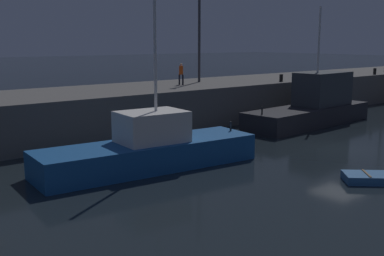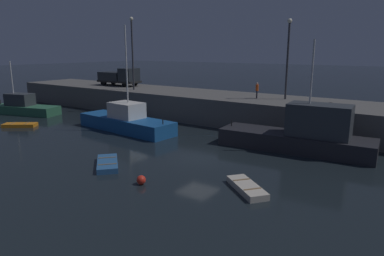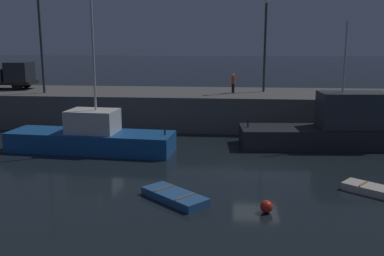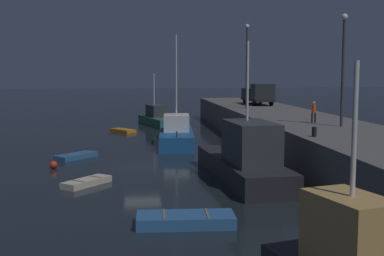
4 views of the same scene
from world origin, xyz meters
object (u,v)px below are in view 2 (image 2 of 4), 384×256
dinghy_orange_near (20,125)px  rowboat_blue_far (247,187)px  fishing_boat_blue (24,107)px  bollard_central (330,106)px  utility_truck (120,77)px  lamp_post_west (132,48)px  mooring_buoy_near (141,180)px  fishing_boat_orange (303,134)px  fishing_trawler_red (126,121)px  lamp_post_east (288,53)px  rowboat_white_mid (107,164)px  dockworker (257,89)px

dinghy_orange_near → rowboat_blue_far: (25.73, -1.69, 0.01)m
fishing_boat_blue → bollard_central: 33.79m
utility_truck → fishing_boat_blue: bearing=-113.3°
fishing_boat_blue → lamp_post_west: 14.63m
fishing_boat_blue → mooring_buoy_near: size_ratio=16.11×
fishing_boat_blue → fishing_boat_orange: fishing_boat_orange is taller
fishing_trawler_red → mooring_buoy_near: bearing=-41.3°
fishing_boat_blue → utility_truck: (4.75, 11.05, 3.09)m
fishing_boat_blue → dinghy_orange_near: bearing=-33.4°
fishing_boat_orange → bollard_central: size_ratio=20.05×
fishing_trawler_red → rowboat_blue_far: bearing=-22.6°
rowboat_blue_far → fishing_trawler_red: bearing=157.4°
lamp_post_east → fishing_boat_orange: bearing=-61.0°
fishing_boat_blue → rowboat_blue_far: size_ratio=2.72×
rowboat_white_mid → lamp_post_west: lamp_post_west is taller
dinghy_orange_near → lamp_post_east: 27.31m
fishing_trawler_red → fishing_boat_blue: size_ratio=1.27×
lamp_post_east → rowboat_white_mid: bearing=-105.6°
mooring_buoy_near → lamp_post_east: size_ratio=0.07×
rowboat_white_mid → bollard_central: bollard_central is taller
rowboat_blue_far → lamp_post_west: bearing=147.1°
fishing_trawler_red → fishing_boat_orange: bearing=9.6°
mooring_buoy_near → lamp_post_east: (1.14, 19.56, 6.95)m
rowboat_white_mid → dockworker: bearing=81.6°
fishing_boat_blue → fishing_trawler_red: bearing=2.8°
rowboat_blue_far → utility_truck: size_ratio=0.51×
rowboat_white_mid → utility_truck: (-17.83, 18.38, 3.76)m
dinghy_orange_near → fishing_boat_blue: bearing=146.6°
fishing_trawler_red → lamp_post_west: size_ratio=1.28×
fishing_boat_orange → dinghy_orange_near: 26.90m
fishing_boat_orange → mooring_buoy_near: bearing=-114.4°
utility_truck → bollard_central: size_ratio=10.75×
lamp_post_west → dockworker: (15.47, 1.54, -4.03)m
fishing_boat_orange → mooring_buoy_near: 13.09m
dockworker → fishing_trawler_red: bearing=-134.2°
fishing_boat_orange → bollard_central: (0.93, 3.87, 1.73)m
fishing_boat_blue → dockworker: size_ratio=5.43×
rowboat_white_mid → dockworker: (2.58, 17.45, 3.46)m
rowboat_blue_far → bollard_central: bollard_central is taller
dinghy_orange_near → dockworker: 23.94m
dinghy_orange_near → mooring_buoy_near: bearing=-11.9°
fishing_trawler_red → lamp_post_east: lamp_post_east is taller
dockworker → fishing_boat_orange: bearing=-44.2°
lamp_post_west → lamp_post_east: lamp_post_west is taller
fishing_trawler_red → utility_truck: fishing_trawler_red is taller
fishing_boat_orange → lamp_post_west: size_ratio=1.36×
mooring_buoy_near → lamp_post_east: lamp_post_east is taller
fishing_trawler_red → dinghy_orange_near: fishing_trawler_red is taller
lamp_post_west → bollard_central: size_ratio=14.70×
lamp_post_east → dockworker: size_ratio=4.84×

